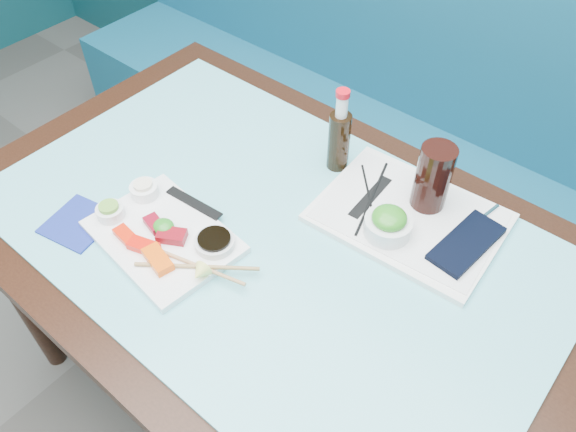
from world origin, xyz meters
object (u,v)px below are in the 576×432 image
Objects in this scene: serving_tray at (409,217)px; blue_napkin at (79,223)px; seaweed_bowl at (388,226)px; sashimi_plate at (163,237)px; dining_table at (269,256)px; cola_glass at (433,177)px; cola_bottle_body at (339,142)px; booth_bench at (432,164)px.

blue_napkin is (-0.54, -0.47, -0.00)m from serving_tray.
serving_tray is 3.85× the size of seaweed_bowl.
blue_napkin is at bearing -146.82° from sashimi_plate.
blue_napkin is (-0.53, -0.39, -0.03)m from seaweed_bowl.
cola_glass is (0.23, 0.27, 0.18)m from dining_table.
cola_glass reaches higher than seaweed_bowl.
cola_bottle_body is (0.14, 0.42, 0.07)m from sashimi_plate.
sashimi_plate is at bearing -108.53° from cola_bottle_body.
booth_bench is at bearing 88.99° from cola_bottle_body.
cola_bottle_body is at bearing 58.22° from blue_napkin.
cola_bottle_body is (-0.01, 0.26, 0.16)m from dining_table.
serving_tray is 0.24m from cola_bottle_body.
cola_glass reaches higher than serving_tray.
cola_glass is (0.01, 0.05, 0.09)m from serving_tray.
cola_bottle_body reaches higher than blue_napkin.
serving_tray is at bearing 40.85° from blue_napkin.
blue_napkin is (-0.33, -1.09, 0.39)m from booth_bench.
sashimi_plate is at bearing -139.44° from seaweed_bowl.
seaweed_bowl is at bearing 47.00° from sashimi_plate.
sashimi_plate reaches higher than dining_table.
booth_bench is 0.76m from serving_tray.
dining_table is 9.56× the size of cola_bottle_body.
serving_tray is at bearing 52.46° from sashimi_plate.
seaweed_bowl is 0.64× the size of cola_glass.
sashimi_plate is 0.47m from seaweed_bowl.
blue_napkin is at bearing -143.49° from seaweed_bowl.
serving_tray is (0.22, 0.22, 0.10)m from dining_table.
serving_tray is 0.72m from blue_napkin.
cola_bottle_body is at bearing -91.01° from booth_bench.
sashimi_plate is at bearing -98.65° from booth_bench.
booth_bench is at bearing 73.26° from blue_napkin.
booth_bench is 2.14× the size of dining_table.
booth_bench reaches higher than cola_bottle_body.
cola_bottle_body reaches higher than dining_table.
cola_glass is at bearing 2.96° from cola_bottle_body.
dining_table is 10.85× the size of blue_napkin.
booth_bench reaches higher than blue_napkin.
serving_tray is 0.10m from cola_glass.
cola_bottle_body is (-0.24, -0.01, -0.02)m from cola_glass.
cola_glass is at bearing 55.54° from sashimi_plate.
seaweed_bowl is at bearing -101.10° from serving_tray.
seaweed_bowl is 0.78× the size of blue_napkin.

